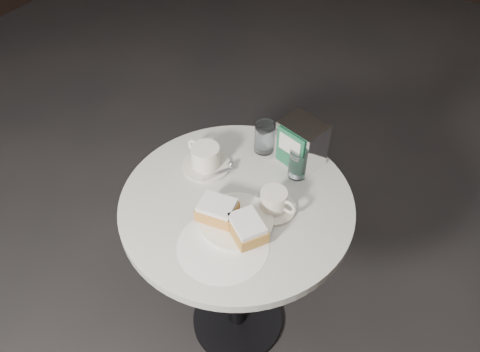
% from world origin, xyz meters
% --- Properties ---
extents(ground, '(7.00, 7.00, 0.00)m').
position_xyz_m(ground, '(0.00, 0.00, 0.00)').
color(ground, black).
rests_on(ground, ground).
extents(cafe_table, '(0.70, 0.70, 0.74)m').
position_xyz_m(cafe_table, '(0.00, 0.00, 0.55)').
color(cafe_table, black).
rests_on(cafe_table, ground).
extents(sugar_spill, '(0.32, 0.32, 0.00)m').
position_xyz_m(sugar_spill, '(0.05, -0.16, 0.75)').
color(sugar_spill, white).
rests_on(sugar_spill, cafe_table).
extents(beignet_plate, '(0.24, 0.24, 0.07)m').
position_xyz_m(beignet_plate, '(0.04, -0.09, 0.77)').
color(beignet_plate, white).
rests_on(beignet_plate, cafe_table).
extents(coffee_cup_left, '(0.19, 0.19, 0.08)m').
position_xyz_m(coffee_cup_left, '(-0.16, 0.07, 0.78)').
color(coffee_cup_left, beige).
rests_on(coffee_cup_left, cafe_table).
extents(coffee_cup_right, '(0.15, 0.14, 0.07)m').
position_xyz_m(coffee_cup_right, '(0.11, 0.03, 0.78)').
color(coffee_cup_right, beige).
rests_on(coffee_cup_right, cafe_table).
extents(water_glass_left, '(0.08, 0.08, 0.11)m').
position_xyz_m(water_glass_left, '(-0.04, 0.24, 0.80)').
color(water_glass_left, white).
rests_on(water_glass_left, cafe_table).
extents(water_glass_right, '(0.07, 0.07, 0.10)m').
position_xyz_m(water_glass_right, '(0.11, 0.19, 0.79)').
color(water_glass_right, white).
rests_on(water_glass_right, cafe_table).
extents(napkin_dispenser, '(0.16, 0.14, 0.15)m').
position_xyz_m(napkin_dispenser, '(0.09, 0.25, 0.82)').
color(napkin_dispenser, white).
rests_on(napkin_dispenser, cafe_table).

